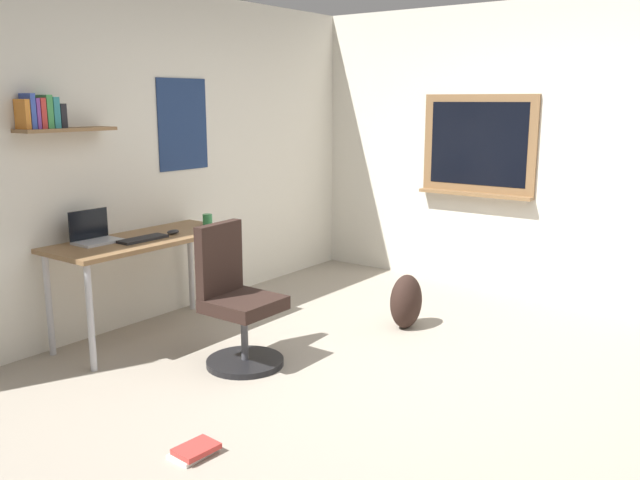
% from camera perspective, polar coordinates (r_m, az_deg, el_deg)
% --- Properties ---
extents(ground_plane, '(5.20, 5.20, 0.00)m').
position_cam_1_polar(ground_plane, '(4.32, 8.45, -12.14)').
color(ground_plane, '#9E9384').
rests_on(ground_plane, ground).
extents(wall_back, '(5.00, 0.30, 2.60)m').
position_cam_1_polar(wall_back, '(5.55, -14.14, 6.88)').
color(wall_back, silver).
rests_on(wall_back, ground).
extents(wall_right, '(0.22, 5.00, 2.60)m').
position_cam_1_polar(wall_right, '(6.25, 19.43, 7.06)').
color(wall_right, silver).
rests_on(wall_right, ground).
extents(desk, '(1.43, 0.60, 0.76)m').
position_cam_1_polar(desk, '(5.09, -14.67, -0.68)').
color(desk, olive).
rests_on(desk, ground).
extents(office_chair, '(0.52, 0.52, 0.95)m').
position_cam_1_polar(office_chair, '(4.52, -7.13, -5.52)').
color(office_chair, black).
rests_on(office_chair, ground).
extents(laptop, '(0.31, 0.21, 0.23)m').
position_cam_1_polar(laptop, '(4.99, -18.65, 0.43)').
color(laptop, '#ADAFB5').
rests_on(laptop, desk).
extents(keyboard, '(0.37, 0.13, 0.02)m').
position_cam_1_polar(keyboard, '(4.97, -14.82, 0.09)').
color(keyboard, black).
rests_on(keyboard, desk).
extents(computer_mouse, '(0.10, 0.06, 0.03)m').
position_cam_1_polar(computer_mouse, '(5.15, -12.40, 0.68)').
color(computer_mouse, '#262628').
rests_on(computer_mouse, desk).
extents(coffee_mug, '(0.08, 0.08, 0.09)m').
position_cam_1_polar(coffee_mug, '(5.45, -9.55, 1.70)').
color(coffee_mug, '#338C4C').
rests_on(coffee_mug, desk).
extents(backpack, '(0.32, 0.22, 0.43)m').
position_cam_1_polar(backpack, '(5.27, 7.33, -5.20)').
color(backpack, black).
rests_on(backpack, ground).
extents(book_stack_on_floor, '(0.23, 0.18, 0.05)m').
position_cam_1_polar(book_stack_on_floor, '(3.57, -10.64, -17.21)').
color(book_stack_on_floor, silver).
rests_on(book_stack_on_floor, ground).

